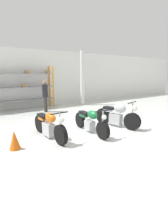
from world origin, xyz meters
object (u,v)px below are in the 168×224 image
person_browsing (45,94)px  traffic_cone (14,140)px  shelving_rack (20,87)px  motorcycle_orange (49,125)px  motorcycle_green (90,121)px  motorcycle_silver (117,115)px

person_browsing → traffic_cone: (-2.68, -4.22, -0.76)m
shelving_rack → motorcycle_orange: 5.55m
motorcycle_green → motorcycle_orange: bearing=-99.2°
shelving_rack → traffic_cone: size_ratio=7.55×
person_browsing → traffic_cone: person_browsing is taller
motorcycle_orange → motorcycle_silver: 2.82m
motorcycle_green → traffic_cone: motorcycle_green is taller
motorcycle_silver → traffic_cone: bearing=-104.9°
person_browsing → motorcycle_silver: bearing=146.3°
motorcycle_silver → traffic_cone: size_ratio=3.65×
shelving_rack → motorcycle_silver: bearing=-68.7°
person_browsing → traffic_cone: 5.06m
shelving_rack → traffic_cone: (-1.72, -5.74, -1.09)m
shelving_rack → person_browsing: (0.96, -1.52, -0.33)m
motorcycle_silver → shelving_rack: bearing=-172.4°
motorcycle_green → motorcycle_silver: size_ratio=1.06×
motorcycle_green → shelving_rack: bearing=-166.7°
motorcycle_green → motorcycle_silver: motorcycle_silver is taller
shelving_rack → traffic_cone: bearing=-106.7°
shelving_rack → motorcycle_green: bearing=-80.8°
motorcycle_orange → person_browsing: 4.24m
traffic_cone → motorcycle_orange: bearing=13.9°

